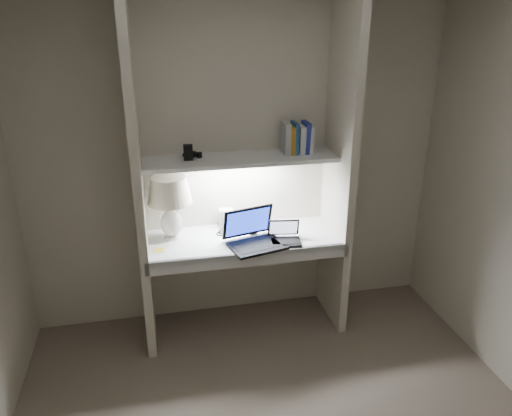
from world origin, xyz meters
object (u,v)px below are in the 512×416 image
object	(u,v)px
speaker	(226,218)
laptop_netbook	(284,237)
table_lamp	(170,197)
book_row	(297,138)
laptop_main	(254,237)

from	to	relation	value
speaker	laptop_netbook	bearing A→B (deg)	-33.91
table_lamp	book_row	world-z (taller)	book_row
laptop_main	book_row	world-z (taller)	book_row
table_lamp	laptop_netbook	world-z (taller)	table_lamp
table_lamp	laptop_main	distance (m)	0.67
laptop_netbook	book_row	xyz separation A→B (m)	(0.15, 0.26, 0.67)
table_lamp	laptop_netbook	bearing A→B (deg)	-16.10
table_lamp	book_row	size ratio (longest dim) A/B	2.07
speaker	book_row	bearing A→B (deg)	-1.11
laptop_main	speaker	xyz separation A→B (m)	(-0.15, 0.34, 0.02)
table_lamp	book_row	xyz separation A→B (m)	(0.95, 0.02, 0.38)
table_lamp	speaker	xyz separation A→B (m)	(0.42, 0.11, -0.25)
laptop_main	book_row	bearing A→B (deg)	19.29
book_row	table_lamp	bearing A→B (deg)	-178.56
laptop_main	laptop_netbook	size ratio (longest dim) A/B	1.77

